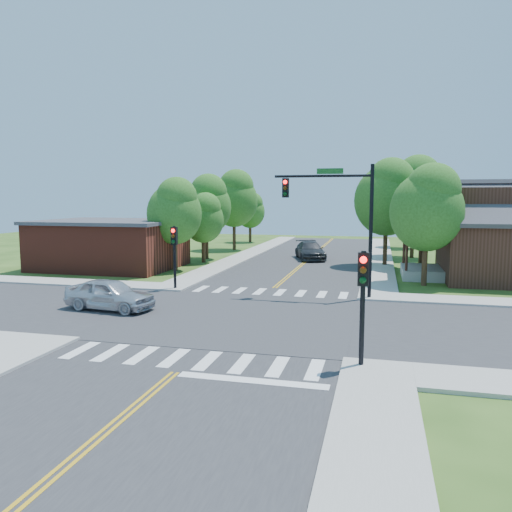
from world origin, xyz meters
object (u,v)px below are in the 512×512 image
(car_silver, at_px, (110,295))
(car_dgrey, at_px, (310,251))
(signal_pole_se, at_px, (363,287))
(signal_pole_nw, at_px, (174,245))
(signal_mast_ne, at_px, (339,209))

(car_silver, xyz_separation_m, car_dgrey, (6.69, 22.15, 0.01))
(signal_pole_se, height_order, car_dgrey, signal_pole_se)
(signal_pole_nw, bearing_deg, signal_mast_ne, 0.07)
(signal_pole_se, xyz_separation_m, car_dgrey, (-5.45, 27.66, -1.89))
(signal_mast_ne, xyz_separation_m, car_dgrey, (-3.77, 16.45, -4.08))
(car_silver, distance_m, car_dgrey, 23.14)
(signal_pole_se, relative_size, car_dgrey, 0.66)
(signal_mast_ne, xyz_separation_m, signal_pole_se, (1.69, -11.21, -2.19))
(signal_mast_ne, distance_m, car_dgrey, 17.36)
(signal_mast_ne, height_order, signal_pole_nw, signal_mast_ne)
(signal_pole_nw, relative_size, car_silver, 0.81)
(car_silver, bearing_deg, signal_pole_se, -106.82)
(signal_pole_nw, bearing_deg, car_silver, -99.43)
(car_silver, bearing_deg, signal_pole_nw, -1.86)
(signal_mast_ne, distance_m, car_silver, 12.60)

